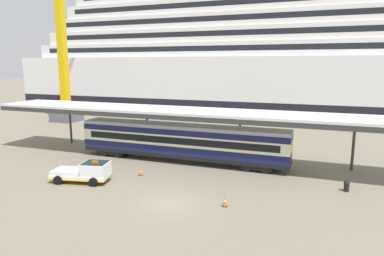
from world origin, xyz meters
name	(u,v)px	position (x,y,z in m)	size (l,w,h in m)	color
ground_plane	(169,205)	(0.00, 0.00, 0.00)	(400.00, 400.00, 0.00)	#746C5A
cruise_ship	(294,48)	(4.53, 55.24, 13.92)	(120.15, 29.42, 41.96)	black
platform_canopy	(182,112)	(-3.59, 11.70, 5.48)	(46.12, 5.99, 5.69)	silver
train_carriage	(181,141)	(-3.59, 11.31, 2.31)	(23.21, 2.81, 4.11)	black
service_truck	(86,172)	(-9.14, 2.09, 0.99)	(5.50, 3.03, 2.02)	white
traffic_cone_near	(225,202)	(4.05, 1.18, 0.38)	(0.36, 0.36, 0.77)	black
traffic_cone_mid	(140,172)	(-5.47, 5.50, 0.35)	(0.36, 0.36, 0.71)	black
dockside_crane	(64,40)	(-33.37, 29.02, 14.79)	(13.52, 4.40, 49.68)	#595960
quay_bollard	(347,185)	(12.84, 7.77, 0.52)	(0.48, 0.48, 0.96)	black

